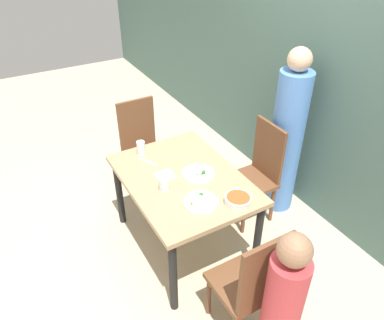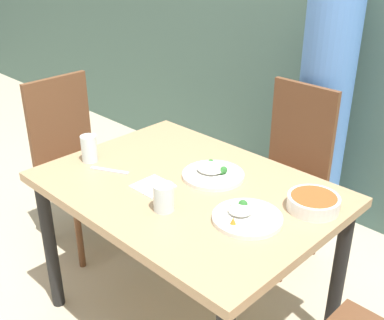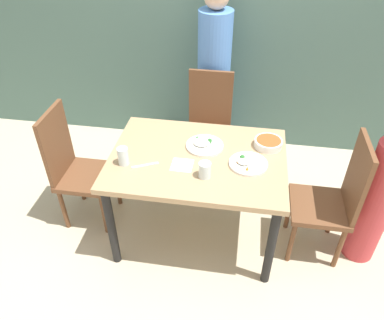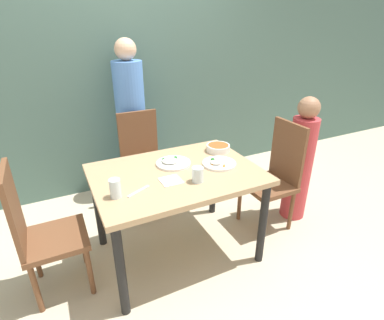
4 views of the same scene
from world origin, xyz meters
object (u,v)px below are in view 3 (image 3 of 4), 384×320
(bowl_curry, at_px, (268,143))
(plate_rice_adult, at_px, (247,163))
(chair_adult_spot, at_px, (208,125))
(person_adult, at_px, (213,84))
(chair_child_spot, at_px, (333,198))
(glass_water_tall, at_px, (123,156))
(person_child, at_px, (378,197))

(bowl_curry, distance_m, plate_rice_adult, 0.27)
(chair_adult_spot, height_order, plate_rice_adult, chair_adult_spot)
(person_adult, xyz_separation_m, plate_rice_adult, (0.35, -1.13, -0.00))
(chair_adult_spot, xyz_separation_m, bowl_curry, (0.49, -0.58, 0.27))
(chair_child_spot, xyz_separation_m, person_adult, (-0.96, 1.10, 0.25))
(chair_child_spot, xyz_separation_m, glass_water_tall, (-1.42, -0.14, 0.30))
(bowl_curry, bearing_deg, glass_water_tall, -159.74)
(chair_adult_spot, xyz_separation_m, chair_child_spot, (0.96, -0.79, 0.00))
(person_adult, xyz_separation_m, person_child, (1.24, -1.10, -0.20))
(plate_rice_adult, xyz_separation_m, glass_water_tall, (-0.81, -0.12, 0.05))
(person_adult, distance_m, plate_rice_adult, 1.18)
(chair_adult_spot, relative_size, plate_rice_adult, 3.78)
(chair_adult_spot, distance_m, glass_water_tall, 1.08)
(chair_adult_spot, xyz_separation_m, plate_rice_adult, (0.35, -0.82, 0.25))
(chair_adult_spot, bearing_deg, plate_rice_adult, -66.61)
(person_adult, height_order, person_child, person_adult)
(bowl_curry, relative_size, glass_water_tall, 1.60)
(plate_rice_adult, distance_m, glass_water_tall, 0.82)
(person_adult, bearing_deg, bowl_curry, -61.27)
(bowl_curry, bearing_deg, plate_rice_adult, -120.08)
(person_child, bearing_deg, glass_water_tall, -175.31)
(chair_child_spot, bearing_deg, bowl_curry, -113.85)
(person_child, relative_size, glass_water_tall, 9.51)
(person_adult, bearing_deg, person_child, -41.62)
(chair_child_spot, bearing_deg, plate_rice_adult, -87.76)
(chair_child_spot, distance_m, person_child, 0.28)
(plate_rice_adult, bearing_deg, glass_water_tall, -171.89)
(chair_adult_spot, distance_m, bowl_curry, 0.81)
(chair_child_spot, height_order, glass_water_tall, chair_child_spot)
(person_adult, bearing_deg, chair_adult_spot, -90.00)
(person_adult, distance_m, glass_water_tall, 1.32)
(person_child, distance_m, plate_rice_adult, 0.91)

